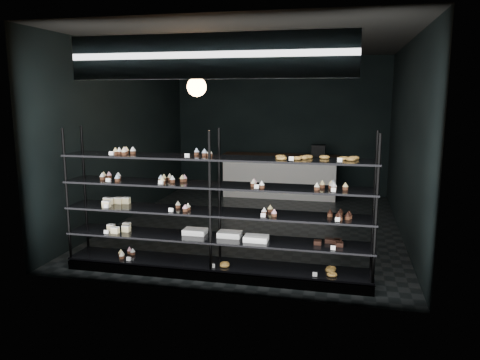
{
  "coord_description": "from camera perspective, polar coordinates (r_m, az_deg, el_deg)",
  "views": [
    {
      "loc": [
        1.53,
        -8.05,
        2.32
      ],
      "look_at": [
        0.14,
        -1.9,
        1.18
      ],
      "focal_mm": 35.0,
      "sensor_mm": 36.0,
      "label": 1
    }
  ],
  "objects": [
    {
      "name": "display_shelf",
      "position": [
        6.07,
        -3.2,
        -5.92
      ],
      "size": [
        4.0,
        0.5,
        1.91
      ],
      "color": "black",
      "rests_on": "room"
    },
    {
      "name": "room",
      "position": [
        8.23,
        2.01,
        5.25
      ],
      "size": [
        5.01,
        6.01,
        3.2
      ],
      "color": "black",
      "rests_on": "ground"
    },
    {
      "name": "service_counter",
      "position": [
        10.8,
        4.94,
        0.56
      ],
      "size": [
        2.65,
        0.65,
        1.23
      ],
      "color": "silver",
      "rests_on": "room"
    },
    {
      "name": "pendant_lamp",
      "position": [
        7.39,
        -5.3,
        11.25
      ],
      "size": [
        0.3,
        0.3,
        0.88
      ],
      "color": "black",
      "rests_on": "room"
    },
    {
      "name": "signage",
      "position": [
        5.36,
        -3.99,
        14.84
      ],
      "size": [
        3.3,
        0.05,
        0.5
      ],
      "color": "#0D1041",
      "rests_on": "room"
    }
  ]
}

